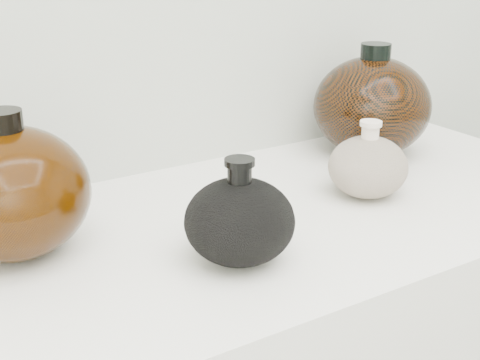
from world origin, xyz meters
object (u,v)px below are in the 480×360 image
black_gourd_vase (240,221)px  right_round_pot (372,106)px  cream_gourd_vase (368,166)px  left_round_pot (11,192)px

black_gourd_vase → right_round_pot: bearing=28.5°
cream_gourd_vase → left_round_pot: size_ratio=0.58×
black_gourd_vase → cream_gourd_vase: bearing=15.5°
right_round_pot → black_gourd_vase: bearing=-151.5°
right_round_pot → left_round_pot: bearing=-174.4°
cream_gourd_vase → right_round_pot: (0.14, 0.15, 0.04)m
cream_gourd_vase → left_round_pot: 0.51m
black_gourd_vase → left_round_pot: (-0.22, 0.16, 0.03)m
black_gourd_vase → right_round_pot: size_ratio=0.64×
cream_gourd_vase → black_gourd_vase: bearing=-164.5°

